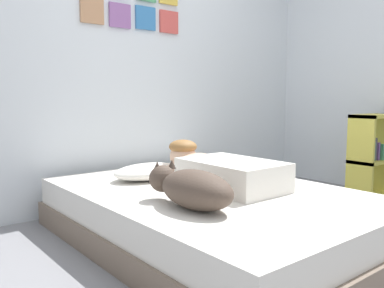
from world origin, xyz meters
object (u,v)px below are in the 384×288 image
object	(u,v)px
coffee_cup	(202,170)
bookshelf	(371,156)
pillow	(149,171)
cell_phone	(260,190)
person_lying	(217,169)
dog	(192,188)
bed	(211,216)

from	to	relation	value
coffee_cup	bookshelf	xyz separation A→B (m)	(1.57, -0.47, 0.02)
coffee_cup	bookshelf	world-z (taller)	bookshelf
pillow	cell_phone	size ratio (longest dim) A/B	3.71
person_lying	cell_phone	world-z (taller)	person_lying
person_lying	bookshelf	distance (m)	1.73
pillow	coffee_cup	world-z (taller)	pillow
pillow	coffee_cup	bearing A→B (deg)	-17.60
person_lying	coffee_cup	size ratio (longest dim) A/B	7.36
dog	cell_phone	xyz separation A→B (m)	(0.56, 0.03, -0.10)
pillow	dog	world-z (taller)	dog
cell_phone	bookshelf	world-z (taller)	bookshelf
cell_phone	bed	bearing A→B (deg)	135.23
pillow	person_lying	size ratio (longest dim) A/B	0.57
person_lying	bookshelf	size ratio (longest dim) A/B	1.23
cell_phone	dog	bearing A→B (deg)	-176.88
cell_phone	person_lying	bearing A→B (deg)	109.40
dog	bookshelf	distance (m)	2.19
pillow	dog	distance (m)	0.80
bookshelf	bed	bearing A→B (deg)	177.71
pillow	dog	size ratio (longest dim) A/B	0.90
bed	dog	size ratio (longest dim) A/B	3.64
person_lying	coffee_cup	distance (m)	0.36
cell_phone	bookshelf	size ratio (longest dim) A/B	0.19
bed	person_lying	size ratio (longest dim) A/B	2.27
coffee_cup	bookshelf	bearing A→B (deg)	-16.65
pillow	person_lying	world-z (taller)	person_lying
cell_phone	coffee_cup	bearing A→B (deg)	85.65
dog	cell_phone	size ratio (longest dim) A/B	4.11
person_lying	cell_phone	bearing A→B (deg)	-70.60
pillow	bookshelf	distance (m)	2.05
bed	dog	xyz separation A→B (m)	(-0.35, -0.24, 0.27)
pillow	bookshelf	bearing A→B (deg)	-16.83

